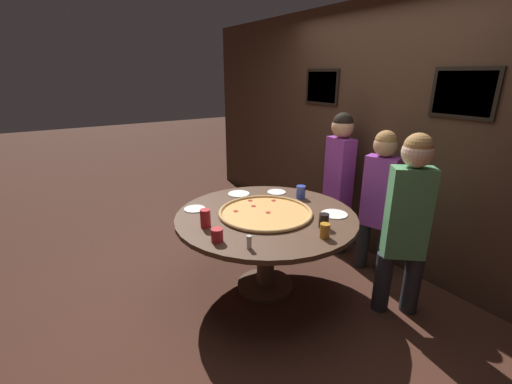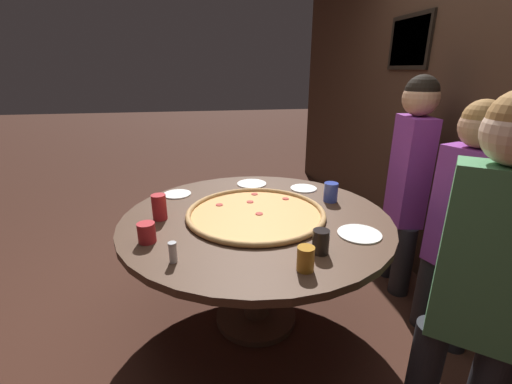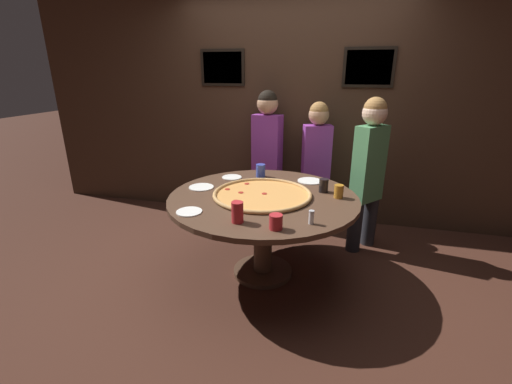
{
  "view_description": "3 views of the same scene",
  "coord_description": "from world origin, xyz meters",
  "views": [
    {
      "loc": [
        2.24,
        -1.59,
        1.9
      ],
      "look_at": [
        -0.03,
        -0.09,
        0.95
      ],
      "focal_mm": 24.0,
      "sensor_mm": 36.0,
      "label": 1
    },
    {
      "loc": [
        1.82,
        -0.32,
        1.56
      ],
      "look_at": [
        -0.07,
        0.01,
        0.86
      ],
      "focal_mm": 24.0,
      "sensor_mm": 36.0,
      "label": 2
    },
    {
      "loc": [
        0.6,
        -2.59,
        1.72
      ],
      "look_at": [
        -0.05,
        -0.04,
        0.78
      ],
      "focal_mm": 24.0,
      "sensor_mm": 36.0,
      "label": 3
    }
  ],
  "objects": [
    {
      "name": "drink_cup_beside_pizza",
      "position": [
        0.61,
        0.11,
        0.79
      ],
      "size": [
        0.08,
        0.08,
        0.11
      ],
      "primitive_type": "cylinder",
      "color": "#BC7A23",
      "rests_on": "dining_table"
    },
    {
      "name": "white_plate_far_back",
      "position": [
        0.33,
        0.49,
        0.74
      ],
      "size": [
        0.23,
        0.23,
        0.01
      ],
      "primitive_type": "cylinder",
      "color": "white",
      "rests_on": "dining_table"
    },
    {
      "name": "dining_table",
      "position": [
        0.0,
        0.0,
        0.61
      ],
      "size": [
        1.57,
        1.57,
        0.74
      ],
      "color": "#4C3323",
      "rests_on": "ground_plane"
    },
    {
      "name": "white_plate_left_side",
      "position": [
        -0.58,
        0.07,
        0.74
      ],
      "size": [
        0.22,
        0.22,
        0.01
      ],
      "primitive_type": "cylinder",
      "color": "white",
      "rests_on": "dining_table"
    },
    {
      "name": "white_plate_near_front",
      "position": [
        -0.45,
        -0.47,
        0.74
      ],
      "size": [
        0.19,
        0.19,
        0.01
      ],
      "primitive_type": "cylinder",
      "color": "white",
      "rests_on": "dining_table"
    },
    {
      "name": "giant_pizza",
      "position": [
        -0.01,
        0.0,
        0.75
      ],
      "size": [
        0.82,
        0.82,
        0.03
      ],
      "color": "#E0994C",
      "rests_on": "dining_table"
    },
    {
      "name": "drink_cup_by_shaker",
      "position": [
        0.48,
        0.22,
        0.8
      ],
      "size": [
        0.08,
        0.08,
        0.12
      ],
      "primitive_type": "cylinder",
      "color": "black",
      "rests_on": "dining_table"
    },
    {
      "name": "ground_plane",
      "position": [
        0.0,
        0.0,
        0.0
      ],
      "size": [
        24.0,
        24.0,
        0.0
      ],
      "primitive_type": "plane",
      "color": "#422319"
    },
    {
      "name": "diner_far_right",
      "position": [
        0.34,
        1.08,
        0.81
      ],
      "size": [
        0.37,
        0.24,
        1.42
      ],
      "rotation": [
        0.0,
        0.0,
        -2.84
      ],
      "color": "#232328",
      "rests_on": "ground_plane"
    },
    {
      "name": "diner_far_left",
      "position": [
        0.86,
        0.73,
        0.85
      ],
      "size": [
        0.35,
        0.37,
        1.5
      ],
      "rotation": [
        0.0,
        0.0,
        -2.27
      ],
      "color": "#232328",
      "rests_on": "ground_plane"
    },
    {
      "name": "drink_cup_front_edge",
      "position": [
        -0.05,
        -0.55,
        0.81
      ],
      "size": [
        0.08,
        0.08,
        0.15
      ],
      "primitive_type": "cylinder",
      "color": "#B22328",
      "rests_on": "dining_table"
    },
    {
      "name": "drink_cup_far_right",
      "position": [
        0.22,
        -0.59,
        0.79
      ],
      "size": [
        0.09,
        0.09,
        0.1
      ],
      "primitive_type": "cylinder",
      "color": "#B22328",
      "rests_on": "dining_table"
    },
    {
      "name": "back_wall",
      "position": [
        0.0,
        1.38,
        1.3
      ],
      "size": [
        6.4,
        0.08,
        2.6
      ],
      "color": "#3D281C",
      "rests_on": "ground_plane"
    },
    {
      "name": "diner_centre_back",
      "position": [
        -0.22,
        1.11,
        0.87
      ],
      "size": [
        0.4,
        0.23,
        1.53
      ],
      "rotation": [
        0.0,
        0.0,
        2.95
      ],
      "color": "#232328",
      "rests_on": "ground_plane"
    },
    {
      "name": "drink_cup_near_left",
      "position": [
        -0.15,
        0.52,
        0.8
      ],
      "size": [
        0.09,
        0.09,
        0.12
      ],
      "primitive_type": "cylinder",
      "color": "#384CB7",
      "rests_on": "dining_table"
    },
    {
      "name": "condiment_shaker",
      "position": [
        0.44,
        -0.45,
        0.79
      ],
      "size": [
        0.04,
        0.04,
        0.1
      ],
      "color": "silver",
      "rests_on": "dining_table"
    },
    {
      "name": "white_plate_beside_cup",
      "position": [
        -0.41,
        0.42,
        0.74
      ],
      "size": [
        0.19,
        0.19,
        0.01
      ],
      "primitive_type": "cylinder",
      "color": "white",
      "rests_on": "dining_table"
    }
  ]
}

